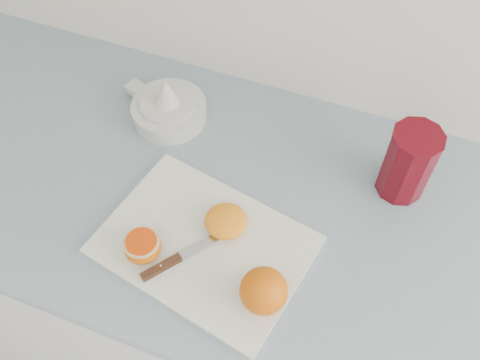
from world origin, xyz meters
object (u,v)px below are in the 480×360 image
Objects in this scene: citrus_juicer at (168,107)px; red_tumbler at (407,165)px; half_orange at (143,247)px; cutting_board at (204,245)px; counter at (257,299)px.

red_tumbler is at bearing -0.59° from citrus_juicer.
half_orange is 0.42× the size of red_tumbler.
red_tumbler is (0.39, 0.31, 0.04)m from half_orange.
cutting_board is 0.11m from half_orange.
citrus_juicer is (-0.26, 0.14, 0.47)m from counter.
citrus_juicer is at bearing 126.50° from cutting_board.
counter is at bearing -149.70° from red_tumbler.
half_orange is 0.33× the size of citrus_juicer.
cutting_board is 0.32m from citrus_juicer.
counter is 7.33× the size of cutting_board.
counter is 13.27× the size of citrus_juicer.
red_tumbler reaches higher than half_orange.
counter is 40.55× the size of half_orange.
half_orange is at bearing -132.64° from counter.
cutting_board is at bearing -53.50° from citrus_juicer.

